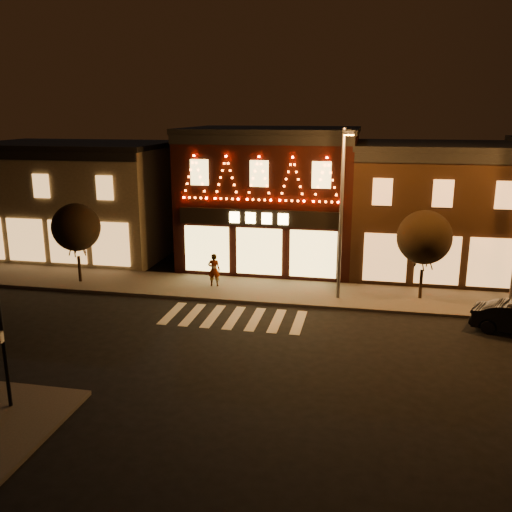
% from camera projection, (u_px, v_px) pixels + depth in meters
% --- Properties ---
extents(ground, '(120.00, 120.00, 0.00)m').
position_uv_depth(ground, '(210.00, 353.00, 22.08)').
color(ground, black).
rests_on(ground, ground).
extents(sidewalk_far, '(44.00, 4.00, 0.15)m').
position_uv_depth(sidewalk_far, '(289.00, 292.00, 29.26)').
color(sidewalk_far, '#47423D').
rests_on(sidewalk_far, ground).
extents(building_left, '(12.20, 8.28, 7.30)m').
position_uv_depth(building_left, '(78.00, 198.00, 36.93)').
color(building_left, '#675E49').
rests_on(building_left, ground).
extents(building_pulp, '(10.20, 8.34, 8.30)m').
position_uv_depth(building_pulp, '(272.00, 197.00, 34.29)').
color(building_pulp, black).
rests_on(building_pulp, ground).
extents(building_right_a, '(9.20, 8.28, 7.50)m').
position_uv_depth(building_right_a, '(433.00, 208.00, 32.58)').
color(building_right_a, '#382113').
rests_on(building_right_a, ground).
extents(streetlamp_mid, '(0.66, 1.92, 8.36)m').
position_uv_depth(streetlamp_mid, '(342.00, 202.00, 26.74)').
color(streetlamp_mid, '#59595E').
rests_on(streetlamp_mid, sidewalk_far).
extents(tree_left, '(2.59, 2.59, 4.33)m').
position_uv_depth(tree_left, '(76.00, 227.00, 30.18)').
color(tree_left, black).
rests_on(tree_left, sidewalk_far).
extents(tree_right, '(2.66, 2.66, 4.45)m').
position_uv_depth(tree_right, '(424.00, 237.00, 27.38)').
color(tree_right, black).
rests_on(tree_right, sidewalk_far).
extents(pedestrian, '(0.68, 0.48, 1.78)m').
position_uv_depth(pedestrian, '(214.00, 270.00, 29.91)').
color(pedestrian, gray).
rests_on(pedestrian, sidewalk_far).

